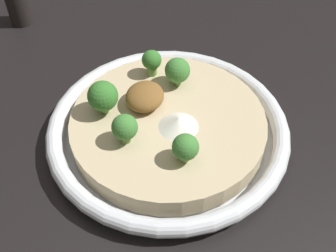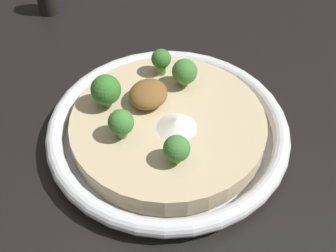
{
  "view_description": "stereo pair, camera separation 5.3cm",
  "coord_description": "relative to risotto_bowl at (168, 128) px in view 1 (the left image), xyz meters",
  "views": [
    {
      "loc": [
        -0.35,
        -0.1,
        0.41
      ],
      "look_at": [
        0.0,
        0.0,
        0.02
      ],
      "focal_mm": 45.0,
      "sensor_mm": 36.0,
      "label": 1
    },
    {
      "loc": [
        -0.33,
        -0.15,
        0.41
      ],
      "look_at": [
        0.0,
        0.0,
        0.02
      ],
      "focal_mm": 45.0,
      "sensor_mm": 36.0,
      "label": 2
    }
  ],
  "objects": [
    {
      "name": "ground_plane",
      "position": [
        0.0,
        0.0,
        -0.02
      ],
      "size": [
        6.0,
        6.0,
        0.0
      ],
      "primitive_type": "plane",
      "color": "black"
    },
    {
      "name": "risotto_bowl",
      "position": [
        0.0,
        0.0,
        0.0
      ],
      "size": [
        0.3,
        0.3,
        0.04
      ],
      "color": "silver",
      "rests_on": "ground_plane"
    },
    {
      "name": "cheese_sprinkle",
      "position": [
        -0.01,
        -0.02,
        0.03
      ],
      "size": [
        0.05,
        0.05,
        0.02
      ],
      "color": "white",
      "rests_on": "risotto_bowl"
    },
    {
      "name": "crispy_onion_garnish",
      "position": [
        0.02,
        0.03,
        0.03
      ],
      "size": [
        0.05,
        0.05,
        0.03
      ],
      "color": "brown",
      "rests_on": "risotto_bowl"
    },
    {
      "name": "broccoli_left",
      "position": [
        -0.05,
        0.04,
        0.04
      ],
      "size": [
        0.03,
        0.03,
        0.04
      ],
      "color": "#668E47",
      "rests_on": "risotto_bowl"
    },
    {
      "name": "broccoli_right",
      "position": [
        0.06,
        0.01,
        0.04
      ],
      "size": [
        0.03,
        0.03,
        0.04
      ],
      "color": "#668E47",
      "rests_on": "risotto_bowl"
    },
    {
      "name": "broccoli_front_left",
      "position": [
        -0.06,
        -0.04,
        0.04
      ],
      "size": [
        0.03,
        0.03,
        0.04
      ],
      "color": "#84A856",
      "rests_on": "risotto_bowl"
    },
    {
      "name": "broccoli_back_left",
      "position": [
        -0.01,
        0.08,
        0.04
      ],
      "size": [
        0.04,
        0.04,
        0.05
      ],
      "color": "#668E47",
      "rests_on": "risotto_bowl"
    },
    {
      "name": "broccoli_back_right",
      "position": [
        0.08,
        0.04,
        0.04
      ],
      "size": [
        0.03,
        0.03,
        0.04
      ],
      "color": "#759E4C",
      "rests_on": "risotto_bowl"
    },
    {
      "name": "pepper_shaker",
      "position": [
        0.19,
        0.31,
        0.02
      ],
      "size": [
        0.04,
        0.04,
        0.08
      ],
      "color": "black",
      "rests_on": "ground_plane"
    }
  ]
}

